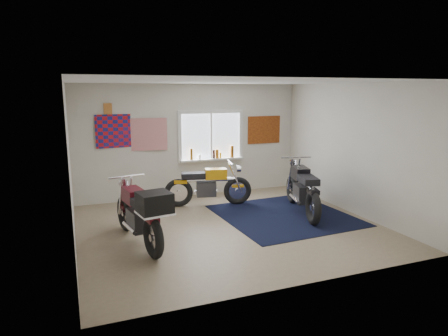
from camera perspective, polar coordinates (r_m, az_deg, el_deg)
name	(u,v)px	position (r m, az deg, el deg)	size (l,w,h in m)	color
ground	(230,226)	(7.67, 0.81, -8.36)	(5.50, 5.50, 0.00)	#9E896B
room_shell	(230,141)	(7.29, 0.84, 3.89)	(5.50, 5.50, 5.50)	white
navy_rug	(284,215)	(8.40, 8.58, -6.69)	(2.50, 2.60, 0.01)	black
window_assembly	(211,139)	(9.79, -1.87, 4.12)	(1.66, 0.17, 1.26)	white
oil_bottles	(216,153)	(9.81, -1.13, 2.11)	(1.14, 0.09, 0.30)	#8E5514
flag_display	(108,109)	(9.23, -16.27, 8.14)	(1.60, 0.10, 1.17)	red
triumph_poster	(264,130)	(10.35, 5.73, 5.45)	(0.90, 0.03, 0.70)	#A54C14
yellow_triumph	(208,186)	(8.93, -2.31, -2.65)	(1.95, 0.67, 0.99)	black
black_chrome_bike	(302,190)	(8.52, 11.12, -3.13)	(0.84, 2.14, 1.12)	black
maroon_tourer	(141,214)	(6.71, -11.81, -6.42)	(0.81, 2.13, 1.08)	black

